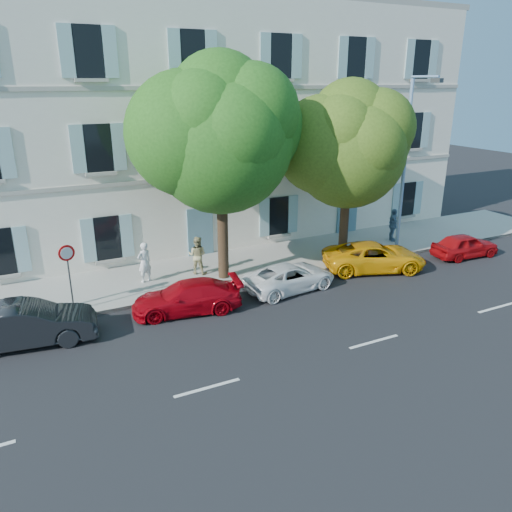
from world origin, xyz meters
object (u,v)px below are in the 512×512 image
car_yellow_supercar (374,257)px  tree_left (221,142)px  car_red_coupe (187,297)px  pedestrian_b (197,255)px  car_white_coupe (290,277)px  tree_right (348,151)px  road_sign (68,264)px  pedestrian_c (393,225)px  car_dark_sedan (27,324)px  street_lamp (408,158)px  car_red_hatchback (465,245)px  pedestrian_a (144,262)px

car_yellow_supercar → tree_left: size_ratio=0.52×
car_red_coupe → pedestrian_b: size_ratio=2.40×
car_white_coupe → tree_right: bearing=-71.5°
road_sign → pedestrian_b: (5.50, 1.56, -1.01)m
car_white_coupe → pedestrian_c: pedestrian_c is taller
car_red_coupe → car_dark_sedan: bearing=-79.9°
car_red_coupe → road_sign: bearing=-103.2°
tree_right → road_sign: (-12.48, -0.34, -3.27)m
car_red_coupe → pedestrian_b: 3.63m
car_dark_sedan → pedestrian_b: (7.15, 3.24, 0.28)m
car_red_coupe → tree_left: size_ratio=0.45×
car_dark_sedan → road_sign: 2.68m
street_lamp → car_white_coupe: bearing=-169.7°
tree_left → car_white_coupe: bearing=-47.1°
pedestrian_c → car_red_hatchback: bearing=-130.2°
car_red_coupe → pedestrian_a: pedestrian_a is taller
pedestrian_a → road_sign: bearing=7.8°
car_red_coupe → car_yellow_supercar: bearing=102.3°
car_yellow_supercar → street_lamp: (2.38, 1.02, 4.24)m
car_red_hatchback → road_sign: bearing=87.8°
pedestrian_b → car_red_coupe: bearing=101.2°
car_dark_sedan → tree_left: bearing=-66.0°
street_lamp → car_red_coupe: bearing=-173.2°
street_lamp → pedestrian_b: (-9.95, 1.84, -3.88)m
car_red_hatchback → pedestrian_c: size_ratio=1.98×
car_red_coupe → pedestrian_b: (1.62, 3.23, 0.41)m
car_dark_sedan → tree_right: size_ratio=0.55×
car_dark_sedan → car_white_coupe: car_dark_sedan is taller
car_red_hatchback → tree_left: tree_left is taller
car_red_hatchback → road_sign: size_ratio=1.34×
tree_left → car_red_hatchback: bearing=-11.9°
tree_right → pedestrian_b: (-6.97, 1.22, -4.28)m
car_red_hatchback → tree_right: (-5.80, 2.20, 4.69)m
car_white_coupe → car_red_hatchback: size_ratio=1.16×
tree_left → pedestrian_a: 5.99m
car_white_coupe → tree_right: tree_right is taller
tree_right → car_red_coupe: bearing=-166.8°
pedestrian_c → road_sign: bearing=116.6°
car_white_coupe → car_red_hatchback: bearing=-98.3°
pedestrian_a → street_lamp: bearing=151.4°
pedestrian_a → car_white_coupe: bearing=129.0°
car_white_coupe → pedestrian_c: (8.10, 2.98, 0.47)m
tree_right → tree_left: bearing=177.0°
car_dark_sedan → pedestrian_c: size_ratio=2.50×
pedestrian_a → car_red_coupe: bearing=82.6°
car_red_coupe → tree_left: bearing=143.1°
pedestrian_c → pedestrian_a: bearing=110.8°
street_lamp → pedestrian_c: bearing=58.0°
car_red_coupe → tree_left: (2.49, 2.33, 5.39)m
car_red_hatchback → tree_left: 13.31m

